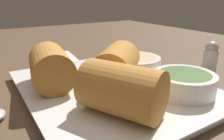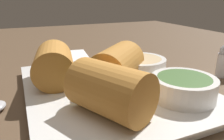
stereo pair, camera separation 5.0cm
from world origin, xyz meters
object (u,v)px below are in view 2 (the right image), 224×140
serving_plate (112,89)px  dipping_bowl_near (140,66)px  napkin (70,57)px  dipping_bowl_far (183,87)px

serving_plate → dipping_bowl_near: size_ratio=3.47×
napkin → dipping_bowl_far: bearing=15.4°
serving_plate → dipping_bowl_near: (-2.52, 6.80, 2.42)cm
dipping_bowl_far → napkin: size_ratio=0.72×
dipping_bowl_near → dipping_bowl_far: size_ratio=1.00×
dipping_bowl_near → serving_plate: bearing=-69.7°
napkin → serving_plate: bearing=3.6°
serving_plate → dipping_bowl_far: 11.41cm
serving_plate → napkin: 24.12cm
dipping_bowl_near → napkin: (-21.55, -8.30, -2.88)cm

